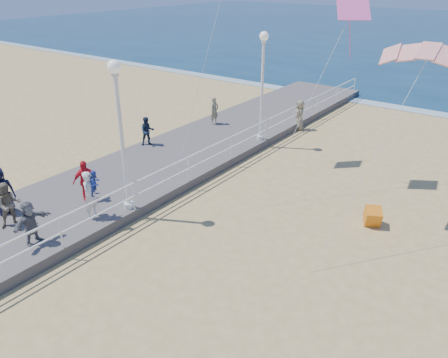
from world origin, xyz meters
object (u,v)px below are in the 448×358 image
Objects in this scene: lamp_post_mid at (120,122)px; spectator_3 at (85,181)px; woman_holding_toddler at (91,195)px; spectator_6 at (214,111)px; box_kite at (372,218)px; spectator_5 at (30,223)px; beach_walker_c at (300,115)px; spectator_1 at (9,205)px; spectator_7 at (147,131)px; toddler_held at (95,183)px; spectator_4 at (1,191)px; lamp_post_far at (263,76)px.

spectator_3 is (-1.74, -0.50, -2.47)m from lamp_post_mid.
woman_holding_toddler is at bearing -106.43° from spectator_3.
spectator_6 is 2.57× the size of box_kite.
spectator_3 is at bearing -164.14° from spectator_6.
spectator_6 is (-2.71, 12.95, 0.04)m from spectator_5.
lamp_post_mid reaches higher than beach_walker_c.
lamp_post_mid is at bearing -13.33° from spectator_1.
spectator_1 is 2.73m from spectator_3.
spectator_3 reaches higher than spectator_7.
lamp_post_mid is at bearing -60.93° from spectator_3.
toddler_held is 3.48m from spectator_4.
spectator_3 is 1.08× the size of spectator_5.
spectator_7 is (-3.34, 8.35, -0.02)m from spectator_5.
toddler_held is 2.41m from spectator_5.
woman_holding_toddler is at bearing -13.35° from spectator_5.
spectator_1 is 1.01× the size of spectator_3.
spectator_5 is 1.02× the size of spectator_7.
woman_holding_toddler reaches higher than spectator_6.
woman_holding_toddler is (-0.50, -1.20, -2.39)m from lamp_post_mid.
woman_holding_toddler is 0.49m from toddler_held.
lamp_post_far reaches higher than spectator_4.
lamp_post_mid reaches higher than spectator_3.
spectator_6 is (-1.69, 10.09, -0.02)m from spectator_3.
spectator_1 reaches higher than spectator_3.
spectator_4 is at bearing -105.58° from lamp_post_far.
beach_walker_c is 10.54m from box_kite.
toddler_held is 0.58× the size of spectator_3.
lamp_post_far is at bearing -10.99° from spectator_5.
spectator_3 is at bearing -7.94° from spectator_4.
toddler_held is 0.60× the size of spectator_6.
beach_walker_c is (0.86, 13.79, -0.41)m from woman_holding_toddler.
lamp_post_far reaches higher than toddler_held.
spectator_6 is at bearing -87.49° from beach_walker_c.
beach_walker_c is at bearing -18.82° from toddler_held.
lamp_post_mid is 9.41m from box_kite.
spectator_1 reaches higher than beach_walker_c.
lamp_post_far is at bearing 121.54° from box_kite.
spectator_4 is at bearing 71.24° from spectator_5.
spectator_7 is (-3.71, 6.04, -0.60)m from toddler_held.
lamp_post_mid reaches higher than spectator_5.
spectator_3 is at bearing 44.53° from woman_holding_toddler.
lamp_post_far is 10.49m from woman_holding_toddler.
spectator_3 is 2.83m from spectator_4.
box_kite is (7.89, 5.96, -0.97)m from woman_holding_toddler.
spectator_1 is 0.92× the size of beach_walker_c.
lamp_post_far is at bearing 90.00° from lamp_post_mid.
spectator_1 is 12.50m from box_kite.
spectator_1 is (-1.87, -2.14, -0.51)m from toddler_held.
lamp_post_far is 12.53m from spectator_4.
spectator_4 is 1.18× the size of spectator_5.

